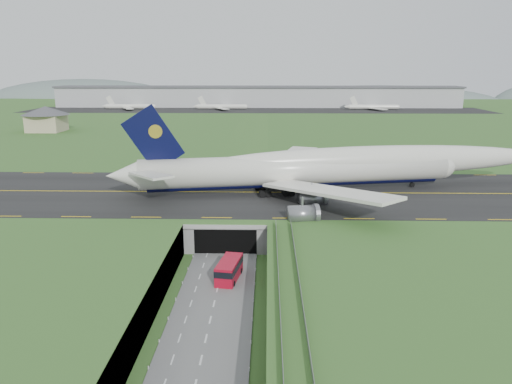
{
  "coord_description": "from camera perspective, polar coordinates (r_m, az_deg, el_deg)",
  "views": [
    {
      "loc": [
        8.04,
        -81.92,
        34.89
      ],
      "look_at": [
        5.57,
        20.0,
        9.44
      ],
      "focal_mm": 35.0,
      "sensor_mm": 36.0,
      "label": 1
    }
  ],
  "objects": [
    {
      "name": "taxiway",
      "position": [
        118.75,
        -2.54,
        -0.03
      ],
      "size": [
        800.0,
        44.0,
        0.18
      ],
      "primitive_type": "cube",
      "color": "black",
      "rests_on": "airfield_deck"
    },
    {
      "name": "service_building",
      "position": [
        252.57,
        -22.87,
        7.94
      ],
      "size": [
        21.51,
        21.51,
        11.73
      ],
      "rotation": [
        0.0,
        0.0,
        -0.0
      ],
      "color": "#BFAF8A",
      "rests_on": "ground"
    },
    {
      "name": "airfield_deck",
      "position": [
        88.28,
        -3.96,
        -7.2
      ],
      "size": [
        800.0,
        800.0,
        6.0
      ],
      "primitive_type": "cube",
      "color": "gray",
      "rests_on": "ground"
    },
    {
      "name": "shuttle_tram",
      "position": [
        85.14,
        -3.09,
        -8.86
      ],
      "size": [
        4.41,
        8.63,
        3.34
      ],
      "rotation": [
        0.0,
        0.0,
        -0.16
      ],
      "color": "#AA0B21",
      "rests_on": "ground"
    },
    {
      "name": "tunnel_portal",
      "position": [
        103.87,
        -3.12,
        -3.69
      ],
      "size": [
        17.0,
        22.3,
        6.0
      ],
      "color": "gray",
      "rests_on": "ground"
    },
    {
      "name": "trench_road",
      "position": [
        82.54,
        -4.41,
        -10.96
      ],
      "size": [
        12.0,
        75.0,
        0.2
      ],
      "primitive_type": "cube",
      "color": "slate",
      "rests_on": "ground"
    },
    {
      "name": "distant_hills",
      "position": [
        516.48,
        7.75,
        9.57
      ],
      "size": [
        700.0,
        91.0,
        60.0
      ],
      "color": "#546560",
      "rests_on": "ground"
    },
    {
      "name": "ground",
      "position": [
        89.4,
        -3.93,
        -8.99
      ],
      "size": [
        900.0,
        900.0,
        0.0
      ],
      "primitive_type": "plane",
      "color": "#346026",
      "rests_on": "ground"
    },
    {
      "name": "cargo_terminal",
      "position": [
        382.0,
        0.16,
        10.87
      ],
      "size": [
        320.0,
        67.0,
        15.6
      ],
      "color": "#B2B2B2",
      "rests_on": "ground"
    },
    {
      "name": "guideway",
      "position": [
        69.48,
        3.77,
        -11.2
      ],
      "size": [
        3.0,
        53.0,
        7.05
      ],
      "color": "#A8A8A3",
      "rests_on": "ground"
    },
    {
      "name": "jumbo_jet",
      "position": [
        119.95,
        8.3,
        2.83
      ],
      "size": [
        105.52,
        65.06,
        21.91
      ],
      "rotation": [
        0.0,
        0.0,
        0.19
      ],
      "color": "silver",
      "rests_on": "ground"
    }
  ]
}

